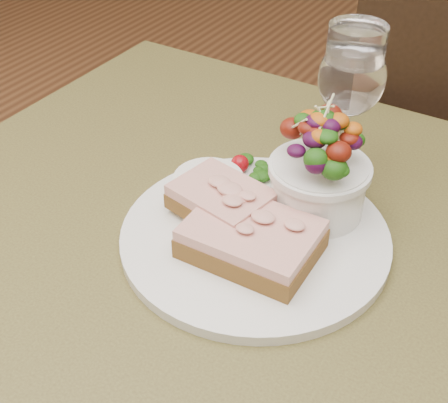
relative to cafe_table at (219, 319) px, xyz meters
The scene contains 9 objects.
cafe_table is the anchor object (origin of this frame).
chair_far 0.76m from the cafe_table, 79.42° to the left, with size 0.51×0.51×0.90m.
dinner_plate 0.12m from the cafe_table, 59.12° to the left, with size 0.29×0.29×0.01m, color white.
sandwich_front 0.14m from the cafe_table, 14.69° to the left, with size 0.13×0.10×0.03m.
sandwich_back 0.14m from the cafe_table, 116.87° to the left, with size 0.11×0.09×0.03m.
ramekin 0.15m from the cafe_table, 130.07° to the left, with size 0.07×0.07×0.04m.
salad_bowl 0.21m from the cafe_table, 60.09° to the left, with size 0.10×0.10×0.13m.
garnish 0.18m from the cafe_table, 106.11° to the left, with size 0.05×0.04×0.02m.
wine_glass 0.31m from the cafe_table, 76.48° to the left, with size 0.08×0.08×0.18m.
Camera 1 is at (0.26, -0.41, 1.19)m, focal length 50.00 mm.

